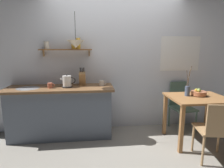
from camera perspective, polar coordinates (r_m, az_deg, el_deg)
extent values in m
plane|color=gray|center=(3.39, 2.24, -16.77)|extent=(14.00, 14.00, 0.00)
cube|color=silver|center=(3.68, 3.99, 7.41)|extent=(6.80, 0.10, 2.70)
cube|color=white|center=(3.96, 19.84, 8.59)|extent=(0.79, 0.01, 0.66)
cube|color=silver|center=(3.96, 19.82, 8.59)|extent=(0.73, 0.01, 0.60)
cube|color=slate|center=(3.52, -15.01, -8.40)|extent=(1.74, 0.52, 0.86)
cube|color=brown|center=(3.38, -15.44, -1.26)|extent=(1.83, 0.63, 0.04)
cylinder|color=#B7BABF|center=(3.48, -23.97, -1.22)|extent=(0.38, 0.38, 0.01)
cube|color=brown|center=(3.48, -13.70, 10.03)|extent=(0.91, 0.18, 0.02)
cube|color=#99754C|center=(3.63, -19.91, 8.76)|extent=(0.02, 0.06, 0.12)
cube|color=#99754C|center=(3.54, -6.90, 9.28)|extent=(0.02, 0.06, 0.12)
cylinder|color=beige|center=(3.54, -19.14, 10.95)|extent=(0.09, 0.09, 0.12)
cylinder|color=silver|center=(3.54, -19.21, 12.03)|extent=(0.09, 0.09, 0.01)
cylinder|color=gold|center=(3.47, -11.43, 11.40)|extent=(0.09, 0.09, 0.13)
cylinder|color=silver|center=(3.47, -11.47, 12.58)|extent=(0.09, 0.09, 0.01)
cylinder|color=gold|center=(3.46, -10.12, 11.91)|extent=(0.08, 0.08, 0.19)
cylinder|color=silver|center=(3.47, -10.18, 13.54)|extent=(0.08, 0.08, 0.01)
cube|color=#9E6B3D|center=(3.42, 24.38, -3.81)|extent=(0.92, 0.75, 0.03)
cube|color=#9E6B3D|center=(3.08, 20.17, -12.72)|extent=(0.06, 0.06, 0.75)
cube|color=#9E6B3D|center=(3.63, 15.62, -8.83)|extent=(0.06, 0.06, 0.75)
cube|color=#9E6B3D|center=(4.00, 26.68, -7.75)|extent=(0.06, 0.06, 0.75)
cube|color=tan|center=(3.07, 28.09, -12.00)|extent=(0.50, 0.50, 0.03)
cube|color=tan|center=(2.83, 30.18, -9.43)|extent=(0.38, 0.09, 0.41)
cylinder|color=tan|center=(3.39, 29.39, -14.19)|extent=(0.03, 0.03, 0.43)
cylinder|color=tan|center=(3.25, 23.20, -14.76)|extent=(0.03, 0.03, 0.43)
cylinder|color=tan|center=(2.94, 25.72, -17.76)|extent=(0.03, 0.03, 0.43)
cube|color=#4C6B5B|center=(3.91, 20.54, -6.85)|extent=(0.44, 0.48, 0.03)
cube|color=#4C6B5B|center=(4.01, 19.20, -2.65)|extent=(0.35, 0.07, 0.47)
cylinder|color=#4C6B5B|center=(3.74, 19.69, -11.17)|extent=(0.03, 0.03, 0.41)
cylinder|color=#4C6B5B|center=(3.93, 23.93, -10.42)|extent=(0.03, 0.03, 0.41)
cylinder|color=#4C6B5B|center=(4.04, 16.83, -9.34)|extent=(0.03, 0.03, 0.41)
cylinder|color=#4C6B5B|center=(4.21, 20.89, -8.76)|extent=(0.03, 0.03, 0.41)
cylinder|color=#BC704C|center=(3.50, 24.60, -3.14)|extent=(0.11, 0.11, 0.01)
cylinder|color=#BC704C|center=(3.49, 24.65, -2.52)|extent=(0.24, 0.24, 0.07)
ellipsoid|color=yellow|center=(3.46, 24.28, -1.69)|extent=(0.06, 0.14, 0.04)
sphere|color=#8EA84C|center=(3.44, 24.69, -1.75)|extent=(0.07, 0.07, 0.07)
cylinder|color=#475675|center=(3.40, 21.74, -1.98)|extent=(0.08, 0.08, 0.16)
cylinder|color=brown|center=(3.37, 21.81, 1.59)|extent=(0.06, 0.01, 0.26)
cylinder|color=brown|center=(3.36, 22.08, 1.52)|extent=(0.01, 0.01, 0.26)
cylinder|color=brown|center=(3.37, 22.21, 2.23)|extent=(0.08, 0.03, 0.34)
cylinder|color=black|center=(3.34, -13.30, -0.80)|extent=(0.17, 0.17, 0.02)
cylinder|color=white|center=(3.32, -13.38, 0.88)|extent=(0.15, 0.15, 0.18)
sphere|color=black|center=(3.30, -13.46, 2.64)|extent=(0.02, 0.02, 0.02)
cone|color=white|center=(3.33, -14.97, 1.46)|extent=(0.04, 0.04, 0.04)
torus|color=black|center=(3.31, -11.94, 1.07)|extent=(0.12, 0.02, 0.12)
cube|color=tan|center=(3.43, -8.91, 1.65)|extent=(0.11, 0.18, 0.25)
cylinder|color=black|center=(3.40, -9.53, 4.27)|extent=(0.02, 0.04, 0.08)
cylinder|color=black|center=(3.40, -9.00, 4.29)|extent=(0.02, 0.04, 0.08)
cylinder|color=black|center=(3.40, -8.47, 4.30)|extent=(0.02, 0.04, 0.08)
cylinder|color=#C6664C|center=(3.35, -18.17, -0.43)|extent=(0.08, 0.08, 0.09)
torus|color=#C6664C|center=(3.34, -17.36, -0.38)|extent=(0.06, 0.01, 0.06)
cylinder|color=white|center=(3.39, -3.09, 0.32)|extent=(0.09, 0.09, 0.09)
torus|color=white|center=(3.39, -2.21, 0.37)|extent=(0.07, 0.01, 0.07)
cylinder|color=black|center=(3.22, -11.05, 16.79)|extent=(0.01, 0.01, 0.44)
cone|color=beige|center=(3.20, -10.86, 11.80)|extent=(0.28, 0.28, 0.12)
sphere|color=white|center=(3.20, -10.84, 11.10)|extent=(0.04, 0.04, 0.04)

